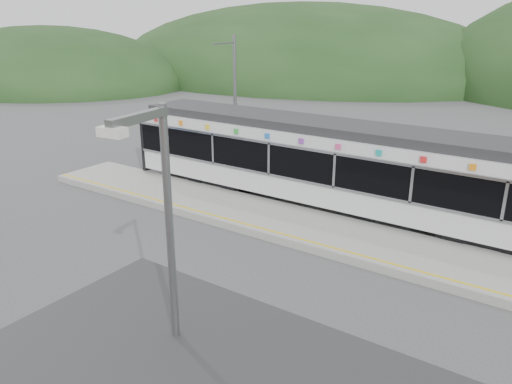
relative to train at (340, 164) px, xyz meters
The scene contains 7 objects.
ground 6.35m from the train, 93.04° to the right, with size 120.00×120.00×0.00m, color #4C4C4F.
hills 6.26m from the train, ahead, with size 146.00×149.00×26.00m.
platform 3.32m from the train, 96.73° to the right, with size 26.00×3.20×0.30m, color #9E9E99.
yellow_line 4.38m from the train, 94.55° to the right, with size 26.00×0.10×0.01m, color yellow.
train is the anchor object (origin of this frame).
catenary_mast_west 7.91m from the train, 160.70° to the left, with size 0.18×1.80×7.00m.
lamp_post 14.18m from the train, 75.47° to the right, with size 0.37×1.17×6.67m.
Camera 1 is at (8.71, -12.31, 7.75)m, focal length 35.00 mm.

